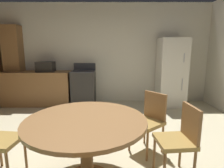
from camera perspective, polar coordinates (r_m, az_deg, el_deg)
ground_plane at (r=2.77m, az=-3.84°, el=-21.87°), size 14.00×14.00×0.00m
wall_back at (r=5.25m, az=-1.82°, el=9.30°), size 6.00×0.12×2.70m
kitchen_counter at (r=5.35m, az=-21.74°, el=-1.18°), size 1.77×0.60×0.90m
pantry_column at (r=5.70m, az=-27.72°, el=5.17°), size 0.44×0.36×2.10m
oven_range at (r=5.02m, az=-8.55°, el=-1.07°), size 0.60×0.60×1.10m
refrigerator at (r=5.08m, az=17.96°, el=3.39°), size 0.68×0.68×1.76m
microwave at (r=5.17m, az=-19.66°, el=5.09°), size 0.44×0.32×0.26m
dining_table at (r=2.09m, az=-7.85°, el=-14.45°), size 1.31×1.31×0.76m
chair_northeast at (r=2.79m, az=11.67°, el=-10.32°), size 0.56×0.56×0.87m
chair_east at (r=2.35m, az=20.43°, el=-15.06°), size 0.44×0.44×0.87m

